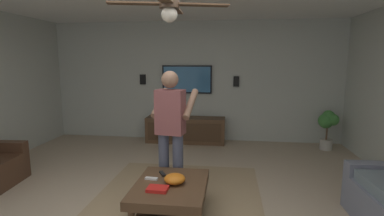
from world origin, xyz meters
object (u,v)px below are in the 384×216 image
object	(u,v)px
bowl	(175,179)
wall_speaker_left	(236,81)
book	(158,189)
vase_round	(165,112)
tv	(187,79)
person_standing	(171,125)
potted_plant_tall	(327,123)
wall_speaker_right	(143,79)
remote_white	(151,179)
remote_black	(163,174)
ceiling_fan	(169,7)
coffee_table	(171,192)
media_console	(186,130)

from	to	relation	value
bowl	wall_speaker_left	xyz separation A→B (m)	(3.36, -0.73, 0.87)
book	vase_round	size ratio (longest dim) A/B	1.00
tv	person_standing	xyz separation A→B (m)	(-2.73, -0.19, -0.42)
potted_plant_tall	wall_speaker_right	distance (m)	4.00
wall_speaker_left	wall_speaker_right	distance (m)	2.08
remote_white	book	distance (m)	0.31
potted_plant_tall	book	size ratio (longest dim) A/B	3.59
tv	remote_black	size ratio (longest dim) A/B	7.30
wall_speaker_left	ceiling_fan	bearing A→B (deg)	167.94
remote_white	remote_black	xyz separation A→B (m)	(0.16, -0.10, 0.00)
coffee_table	vase_round	distance (m)	3.28
tv	potted_plant_tall	size ratio (longest dim) A/B	1.39
remote_black	wall_speaker_left	xyz separation A→B (m)	(3.12, -0.92, 0.91)
wall_speaker_left	ceiling_fan	distance (m)	3.68
tv	potted_plant_tall	xyz separation A→B (m)	(-0.37, -2.89, -0.83)
media_console	bowl	size ratio (longest dim) A/B	7.07
tv	wall_speaker_right	bearing A→B (deg)	-90.75
media_console	remote_black	size ratio (longest dim) A/B	11.33
bowl	remote_black	distance (m)	0.31
person_standing	wall_speaker_left	bearing A→B (deg)	-8.13
book	vase_round	xyz separation A→B (m)	(3.36, 0.67, 0.24)
ceiling_fan	person_standing	bearing A→B (deg)	11.33
book	bowl	bearing A→B (deg)	-123.26
remote_white	vase_round	world-z (taller)	vase_round
coffee_table	wall_speaker_left	world-z (taller)	wall_speaker_left
tv	potted_plant_tall	world-z (taller)	tv
tv	wall_speaker_right	distance (m)	1.01
potted_plant_tall	wall_speaker_left	bearing A→B (deg)	78.06
vase_round	wall_speaker_right	distance (m)	0.90
tv	potted_plant_tall	distance (m)	3.03
remote_white	vase_round	bearing A→B (deg)	106.46
tv	bowl	size ratio (longest dim) A/B	4.55
remote_white	vase_round	size ratio (longest dim) A/B	0.68
potted_plant_tall	remote_white	distance (m)	4.05
remote_white	ceiling_fan	size ratio (longest dim) A/B	0.12
coffee_table	book	xyz separation A→B (m)	(-0.19, 0.10, 0.12)
remote_black	book	world-z (taller)	book
book	media_console	bearing A→B (deg)	-84.13
person_standing	ceiling_fan	bearing A→B (deg)	-158.85
wall_speaker_left	ceiling_fan	world-z (taller)	ceiling_fan
media_console	book	bearing A→B (deg)	3.49
book	tv	bearing A→B (deg)	-84.36
remote_white	wall_speaker_left	bearing A→B (deg)	79.54
coffee_table	remote_white	size ratio (longest dim) A/B	6.67
ceiling_fan	wall_speaker_left	bearing A→B (deg)	-12.06
vase_round	wall_speaker_right	bearing A→B (deg)	69.21
coffee_table	wall_speaker_right	xyz separation A→B (m)	(3.37, 1.31, 1.05)
remote_white	book	size ratio (longest dim) A/B	0.68
bowl	remote_white	size ratio (longest dim) A/B	1.60
remote_white	remote_black	bearing A→B (deg)	65.60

